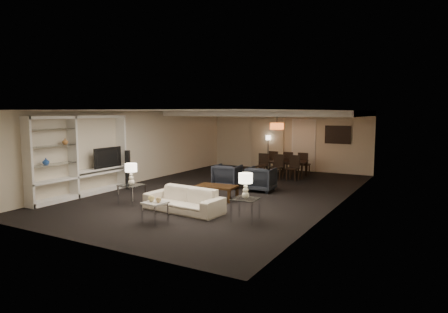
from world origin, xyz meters
name	(u,v)px	position (x,y,z in m)	size (l,w,h in m)	color
floor	(224,192)	(0.00, 0.00, 0.00)	(11.00, 11.00, 0.00)	black
ceiling	(224,110)	(0.00, 0.00, 2.50)	(7.00, 11.00, 0.02)	silver
wall_back	(288,140)	(0.00, 5.50, 1.25)	(7.00, 0.02, 2.50)	beige
wall_front	(78,177)	(0.00, -5.50, 1.25)	(7.00, 0.02, 2.50)	beige
wall_left	(137,147)	(-3.50, 0.00, 1.25)	(0.02, 11.00, 2.50)	beige
wall_right	(340,158)	(3.50, 0.00, 1.25)	(0.02, 11.00, 2.50)	beige
ceiling_soffit	(270,113)	(0.00, 3.50, 2.40)	(7.00, 4.00, 0.20)	silver
curtains	(268,141)	(-0.90, 5.42, 1.20)	(1.50, 0.12, 2.40)	beige
door	(303,146)	(0.70, 5.47, 1.05)	(0.90, 0.05, 2.10)	silver
painting	(338,135)	(2.10, 5.46, 1.55)	(0.95, 0.04, 0.65)	#142D38
media_unit	(80,156)	(-3.31, -2.60, 1.18)	(0.38, 3.40, 2.35)	white
pendant_light	(277,126)	(0.30, 3.50, 1.92)	(0.52, 0.52, 0.24)	#D8591E
sofa	(184,200)	(0.34, -2.61, 0.30)	(2.03, 0.79, 0.59)	beige
coffee_table	(217,192)	(0.34, -1.01, 0.20)	(1.11, 0.65, 0.40)	black
armchair_left	(227,176)	(-0.26, 0.69, 0.38)	(0.81, 0.83, 0.75)	black
armchair_right	(261,179)	(0.94, 0.69, 0.38)	(0.81, 0.83, 0.75)	black
side_table_left	(132,194)	(-1.36, -2.61, 0.26)	(0.56, 0.56, 0.52)	silver
side_table_right	(245,210)	(2.04, -2.61, 0.26)	(0.56, 0.56, 0.52)	silver
table_lamp_left	(131,174)	(-1.36, -2.61, 0.81)	(0.32, 0.32, 0.58)	white
table_lamp_right	(246,186)	(2.04, -2.61, 0.81)	(0.32, 0.32, 0.58)	beige
marble_table	(155,212)	(0.34, -3.71, 0.23)	(0.46, 0.46, 0.46)	white
gold_gourd_a	(151,198)	(0.24, -3.71, 0.54)	(0.15, 0.15, 0.15)	#E1C877
gold_gourd_b	(158,200)	(0.44, -3.71, 0.53)	(0.13, 0.13, 0.13)	tan
television	(105,157)	(-3.28, -1.67, 1.06)	(0.14, 1.07, 0.62)	black
vase_blue	(46,161)	(-3.31, -3.74, 1.15)	(0.18, 0.18, 0.19)	#2650A4
vase_amber	(65,141)	(-3.31, -3.10, 1.64)	(0.16, 0.16, 0.17)	#BF7E3F
floor_speaker	(128,170)	(-2.90, -1.10, 0.62)	(0.14, 0.14, 1.24)	black
dining_table	(283,169)	(0.52, 3.68, 0.30)	(1.72, 0.96, 0.60)	black
chair_nl	(262,166)	(-0.08, 3.03, 0.45)	(0.42, 0.42, 0.90)	black
chair_nm	(277,167)	(0.52, 3.03, 0.45)	(0.42, 0.42, 0.90)	black
chair_nr	(293,168)	(1.12, 3.03, 0.45)	(0.42, 0.42, 0.90)	black
chair_fl	(275,162)	(-0.08, 4.33, 0.45)	(0.42, 0.42, 0.90)	black
chair_fm	(289,163)	(0.52, 4.33, 0.45)	(0.42, 0.42, 0.90)	black
chair_fr	(304,164)	(1.12, 4.33, 0.45)	(0.42, 0.42, 0.90)	black
floor_lamp	(268,152)	(-0.78, 5.20, 0.73)	(0.21, 0.21, 1.45)	black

